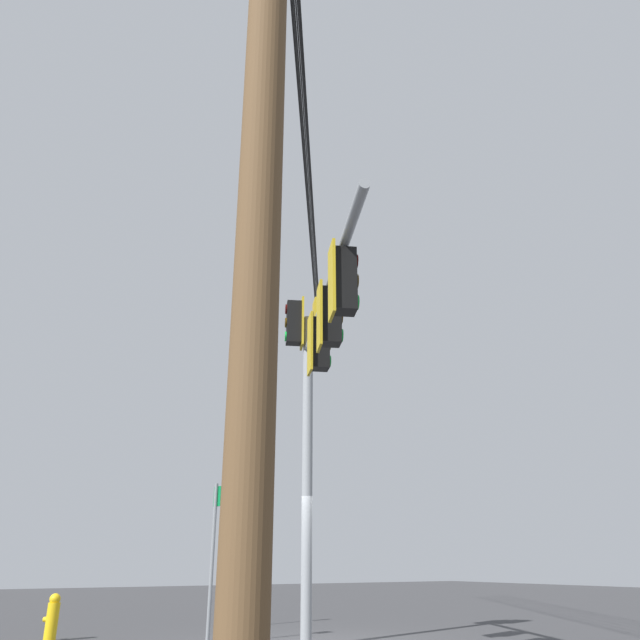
% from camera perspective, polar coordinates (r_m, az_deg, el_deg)
% --- Properties ---
extents(signal_mast_assembly, '(2.92, 5.80, 6.47)m').
position_cam_1_polar(signal_mast_assembly, '(10.94, -0.30, -3.71)').
color(signal_mast_assembly, gray).
rests_on(signal_mast_assembly, ground).
extents(utility_pole_wooden, '(0.70, 2.03, 10.05)m').
position_cam_1_polar(utility_pole_wooden, '(5.43, -5.02, 22.96)').
color(utility_pole_wooden, brown).
rests_on(utility_pole_wooden, ground).
extents(route_sign_primary, '(0.11, 0.25, 2.77)m').
position_cam_1_polar(route_sign_primary, '(12.40, -9.79, -19.92)').
color(route_sign_primary, slate).
rests_on(route_sign_primary, ground).
extents(fire_hydrant, '(0.26, 0.29, 0.81)m').
position_cam_1_polar(fire_hydrant, '(13.78, -23.40, -23.79)').
color(fire_hydrant, yellow).
rests_on(fire_hydrant, ground).
extents(route_sign_secondary, '(0.24, 0.18, 2.99)m').
position_cam_1_polar(route_sign_secondary, '(15.34, -8.46, -19.68)').
color(route_sign_secondary, slate).
rests_on(route_sign_secondary, ground).
extents(overhead_wire_span, '(9.47, 15.02, 2.02)m').
position_cam_1_polar(overhead_wire_span, '(14.97, -0.87, 10.31)').
color(overhead_wire_span, black).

